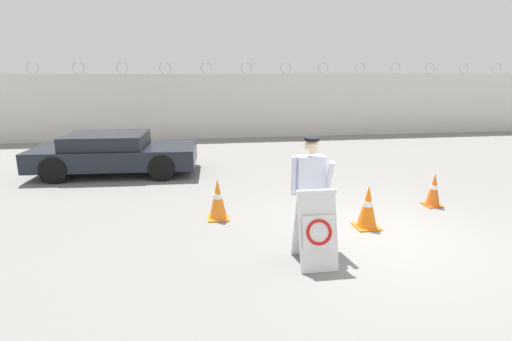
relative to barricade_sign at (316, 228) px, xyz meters
The scene contains 8 objects.
ground_plane 1.71m from the barricade_sign, 28.08° to the left, with size 90.00×90.00×0.00m, color gray.
perimeter_wall 12.02m from the barricade_sign, 83.18° to the left, with size 36.00×0.30×3.17m.
barricade_sign is the anchor object (origin of this frame).
security_guard 0.80m from the barricade_sign, 81.36° to the left, with size 0.63×0.40×1.79m.
traffic_cone_near 1.84m from the barricade_sign, 41.82° to the left, with size 0.42×0.42×0.80m.
traffic_cone_mid 2.47m from the barricade_sign, 121.74° to the left, with size 0.41×0.41×0.80m.
traffic_cone_far 3.92m from the barricade_sign, 33.44° to the left, with size 0.34×0.34×0.72m.
parked_car_front_coupe 7.26m from the barricade_sign, 122.62° to the left, with size 4.48×2.20×1.13m.
Camera 1 is at (-3.13, -6.00, 2.78)m, focal length 28.00 mm.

